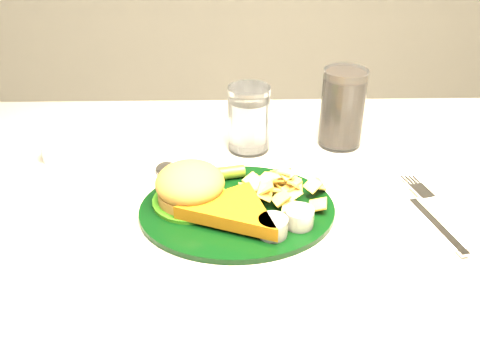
{
  "coord_description": "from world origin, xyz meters",
  "views": [
    {
      "loc": [
        -0.04,
        -0.7,
        1.22
      ],
      "look_at": [
        -0.03,
        -0.02,
        0.8
      ],
      "focal_mm": 40.0,
      "sensor_mm": 36.0,
      "label": 1
    }
  ],
  "objects": [
    {
      "name": "spoon",
      "position": [
        -0.14,
        0.01,
        0.76
      ],
      "size": [
        0.07,
        0.17,
        0.01
      ],
      "primitive_type": null,
      "rotation": [
        0.0,
        0.0,
        -0.18
      ],
      "color": "silver",
      "rests_on": "table"
    },
    {
      "name": "water_glass",
      "position": [
        -0.01,
        0.17,
        0.81
      ],
      "size": [
        0.1,
        0.1,
        0.12
      ],
      "primitive_type": "cylinder",
      "rotation": [
        0.0,
        0.0,
        0.37
      ],
      "color": "silver",
      "rests_on": "table"
    },
    {
      "name": "dinner_plate",
      "position": [
        -0.03,
        -0.03,
        0.78
      ],
      "size": [
        0.31,
        0.26,
        0.07
      ],
      "primitive_type": null,
      "rotation": [
        0.0,
        0.0,
        0.05
      ],
      "color": "black",
      "rests_on": "table"
    },
    {
      "name": "cola_glass",
      "position": [
        0.16,
        0.19,
        0.82
      ],
      "size": [
        0.1,
        0.1,
        0.15
      ],
      "primitive_type": "cylinder",
      "rotation": [
        0.0,
        0.0,
        0.35
      ],
      "color": "black",
      "rests_on": "table"
    },
    {
      "name": "fork_napkin",
      "position": [
        0.26,
        -0.07,
        0.76
      ],
      "size": [
        0.18,
        0.21,
        0.01
      ],
      "primitive_type": null,
      "rotation": [
        0.0,
        0.0,
        0.24
      ],
      "color": "white",
      "rests_on": "table"
    },
    {
      "name": "ramekin",
      "position": [
        -0.35,
        0.14,
        0.76
      ],
      "size": [
        0.04,
        0.04,
        0.03
      ],
      "primitive_type": "cylinder",
      "rotation": [
        0.0,
        0.0,
        -0.0
      ],
      "color": "silver",
      "rests_on": "table"
    },
    {
      "name": "table",
      "position": [
        0.0,
        0.0,
        0.38
      ],
      "size": [
        1.2,
        0.8,
        0.75
      ],
      "primitive_type": null,
      "color": "#ABA69B",
      "rests_on": "ground"
    }
  ]
}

